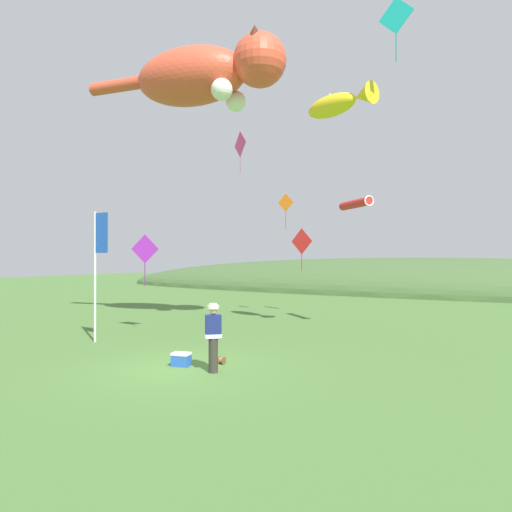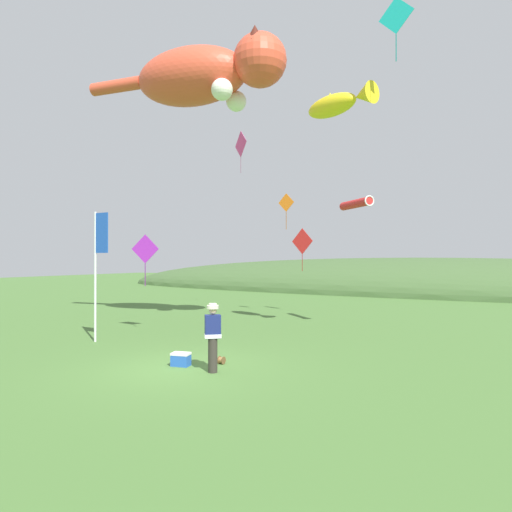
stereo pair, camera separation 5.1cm
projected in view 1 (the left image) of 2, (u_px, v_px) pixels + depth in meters
The scene contains 14 objects.
ground_plane at pixel (182, 369), 12.10m from camera, with size 120.00×120.00×0.00m, color #477033.
distant_hill_ridge at pixel (413, 292), 39.54m from camera, with size 63.69×14.39×6.00m.
festival_attendant at pixel (213, 335), 11.71m from camera, with size 0.49×0.47×1.77m.
kite_spool at pixel (222, 360), 12.63m from camera, with size 0.15×0.22×0.22m.
picnic_cooler at pixel (181, 359), 12.41m from camera, with size 0.55×0.43×0.36m.
festival_banner_pole at pixel (98, 257), 15.91m from camera, with size 0.66×0.08×4.57m.
kite_giant_cat at pixel (205, 75), 19.58m from camera, with size 9.48×3.49×2.90m.
kite_fish_windsock at pixel (338, 103), 17.31m from camera, with size 3.17×1.91×0.95m.
kite_tube_streamer at pixel (356, 204), 19.10m from camera, with size 1.85×1.71×0.44m.
kite_diamond_orange at pixel (286, 203), 23.21m from camera, with size 0.94×0.13×1.84m.
kite_diamond_red at pixel (302, 242), 24.25m from camera, with size 1.35×0.36×2.29m.
kite_diamond_teal at pixel (396, 16), 14.93m from camera, with size 1.21×0.27×2.13m.
kite_diamond_pink at pixel (240, 144), 25.92m from camera, with size 1.27×0.84×2.41m.
kite_diamond_violet at pixel (145, 249), 18.07m from camera, with size 1.10×0.39×2.05m.
Camera 1 is at (7.72, -9.55, 2.93)m, focal length 32.00 mm.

